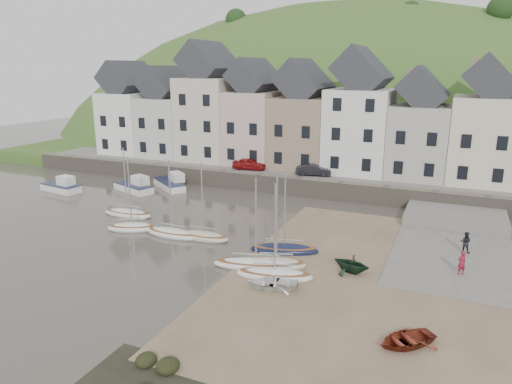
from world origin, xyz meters
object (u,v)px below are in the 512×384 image
at_px(rowboat_white, 272,283).
at_px(person_dark, 465,242).
at_px(sailboat_0, 128,213).
at_px(rowboat_red, 406,339).
at_px(car_left, 249,164).
at_px(rowboat_green, 351,263).
at_px(person_red, 462,263).
at_px(car_right, 314,170).

relative_size(rowboat_white, person_dark, 2.01).
height_order(sailboat_0, person_dark, sailboat_0).
bearing_deg(rowboat_red, car_left, 172.90).
xyz_separation_m(rowboat_green, person_red, (6.42, 2.36, 0.20)).
xyz_separation_m(rowboat_green, car_right, (-8.35, 19.25, 1.52)).
bearing_deg(sailboat_0, rowboat_white, -25.26).
bearing_deg(person_dark, car_left, -22.39).
distance_m(sailboat_0, car_left, 16.20).
height_order(person_dark, car_right, car_right).
distance_m(rowboat_green, person_dark, 9.21).
bearing_deg(person_red, person_dark, -130.08).
height_order(rowboat_green, car_right, car_right).
xyz_separation_m(sailboat_0, rowboat_white, (16.91, -7.98, 0.11)).
bearing_deg(car_left, person_dark, -127.51).
bearing_deg(rowboat_green, person_dark, 148.39).
relative_size(rowboat_white, car_left, 0.81).
relative_size(rowboat_white, rowboat_red, 1.05).
relative_size(rowboat_green, car_right, 0.65).
xyz_separation_m(car_left, car_right, (7.51, 0.00, -0.04)).
height_order(rowboat_red, car_left, car_left).
relative_size(sailboat_0, car_left, 1.67).
relative_size(person_dark, car_right, 0.41).
distance_m(rowboat_red, person_red, 9.68).
height_order(sailboat_0, car_right, sailboat_0).
relative_size(rowboat_green, car_left, 0.63).
distance_m(rowboat_white, rowboat_green, 5.59).
bearing_deg(rowboat_red, rowboat_white, -154.85).
height_order(rowboat_green, rowboat_red, rowboat_green).
xyz_separation_m(rowboat_red, car_right, (-12.50, 26.28, 1.85)).
relative_size(sailboat_0, person_dark, 4.15).
bearing_deg(rowboat_white, rowboat_red, 51.77).
height_order(person_red, person_dark, person_red).
height_order(rowboat_green, car_left, car_left).
distance_m(person_red, person_dark, 4.04).
bearing_deg(rowboat_green, car_right, -142.13).
bearing_deg(sailboat_0, person_dark, 5.13).
distance_m(rowboat_green, car_right, 21.03).
bearing_deg(person_dark, rowboat_red, 86.89).
bearing_deg(rowboat_green, rowboat_red, 44.97).
xyz_separation_m(sailboat_0, car_right, (12.41, 15.31, 1.95)).
height_order(person_dark, car_left, car_left).
xyz_separation_m(person_dark, car_right, (-14.98, 12.85, 1.33)).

